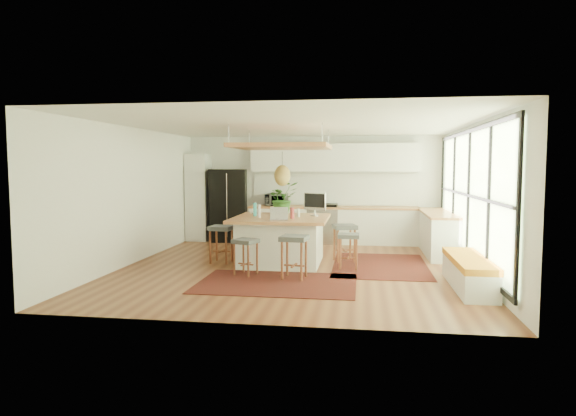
% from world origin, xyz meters
% --- Properties ---
extents(floor, '(7.00, 7.00, 0.00)m').
position_xyz_m(floor, '(0.00, 0.00, 0.00)').
color(floor, '#5C2D1A').
rests_on(floor, ground).
extents(ceiling, '(7.00, 7.00, 0.00)m').
position_xyz_m(ceiling, '(0.00, 0.00, 2.70)').
color(ceiling, white).
rests_on(ceiling, ground).
extents(wall_back, '(6.50, 0.00, 6.50)m').
position_xyz_m(wall_back, '(0.00, 3.50, 1.35)').
color(wall_back, white).
rests_on(wall_back, ground).
extents(wall_front, '(6.50, 0.00, 6.50)m').
position_xyz_m(wall_front, '(0.00, -3.50, 1.35)').
color(wall_front, white).
rests_on(wall_front, ground).
extents(wall_left, '(0.00, 7.00, 7.00)m').
position_xyz_m(wall_left, '(-3.25, 0.00, 1.35)').
color(wall_left, white).
rests_on(wall_left, ground).
extents(wall_right, '(0.00, 7.00, 7.00)m').
position_xyz_m(wall_right, '(3.25, 0.00, 1.35)').
color(wall_right, white).
rests_on(wall_right, ground).
extents(window_wall, '(0.10, 6.20, 2.60)m').
position_xyz_m(window_wall, '(3.22, 0.00, 1.40)').
color(window_wall, black).
rests_on(window_wall, wall_right).
extents(pantry, '(0.55, 0.60, 2.25)m').
position_xyz_m(pantry, '(-2.95, 3.18, 1.12)').
color(pantry, silver).
rests_on(pantry, floor).
extents(back_counter_base, '(4.20, 0.60, 0.88)m').
position_xyz_m(back_counter_base, '(0.55, 3.18, 0.44)').
color(back_counter_base, silver).
rests_on(back_counter_base, floor).
extents(back_counter_top, '(4.24, 0.64, 0.05)m').
position_xyz_m(back_counter_top, '(0.55, 3.18, 0.90)').
color(back_counter_top, '#A4623A').
rests_on(back_counter_top, back_counter_base).
extents(backsplash, '(4.20, 0.02, 0.80)m').
position_xyz_m(backsplash, '(0.55, 3.48, 1.35)').
color(backsplash, white).
rests_on(backsplash, wall_back).
extents(upper_cabinets, '(4.20, 0.34, 0.70)m').
position_xyz_m(upper_cabinets, '(0.55, 3.32, 2.15)').
color(upper_cabinets, silver).
rests_on(upper_cabinets, wall_back).
extents(range, '(0.76, 0.62, 1.00)m').
position_xyz_m(range, '(0.30, 3.18, 0.50)').
color(range, '#A5A5AA').
rests_on(range, floor).
extents(right_counter_base, '(0.60, 2.50, 0.88)m').
position_xyz_m(right_counter_base, '(2.93, 2.00, 0.44)').
color(right_counter_base, silver).
rests_on(right_counter_base, floor).
extents(right_counter_top, '(0.64, 2.54, 0.05)m').
position_xyz_m(right_counter_top, '(2.93, 2.00, 0.90)').
color(right_counter_top, '#A4623A').
rests_on(right_counter_top, right_counter_base).
extents(window_bench, '(0.52, 2.00, 0.50)m').
position_xyz_m(window_bench, '(2.95, -1.20, 0.25)').
color(window_bench, silver).
rests_on(window_bench, floor).
extents(ceiling_panel, '(1.86, 1.86, 0.80)m').
position_xyz_m(ceiling_panel, '(-0.30, 0.40, 2.05)').
color(ceiling_panel, '#A4623A').
rests_on(ceiling_panel, ceiling).
extents(rug_near, '(2.60, 1.80, 0.01)m').
position_xyz_m(rug_near, '(-0.12, -1.34, 0.01)').
color(rug_near, black).
rests_on(rug_near, floor).
extents(rug_right, '(1.80, 2.60, 0.01)m').
position_xyz_m(rug_right, '(1.62, 0.43, 0.01)').
color(rug_right, black).
rests_on(rug_right, floor).
extents(fridge, '(1.02, 0.85, 1.85)m').
position_xyz_m(fridge, '(-2.15, 3.17, 0.93)').
color(fridge, black).
rests_on(fridge, floor).
extents(island, '(1.85, 1.85, 0.93)m').
position_xyz_m(island, '(-0.32, 0.39, 0.47)').
color(island, '#A4623A').
rests_on(island, floor).
extents(stool_near_left, '(0.49, 0.49, 0.65)m').
position_xyz_m(stool_near_left, '(-0.77, -0.79, 0.35)').
color(stool_near_left, '#3F4246').
rests_on(stool_near_left, floor).
extents(stool_near_right, '(0.49, 0.49, 0.75)m').
position_xyz_m(stool_near_right, '(0.12, -0.95, 0.35)').
color(stool_near_right, '#3F4246').
rests_on(stool_near_right, floor).
extents(stool_right_front, '(0.40, 0.40, 0.67)m').
position_xyz_m(stool_right_front, '(1.02, 0.03, 0.35)').
color(stool_right_front, '#3F4246').
rests_on(stool_right_front, floor).
extents(stool_right_back, '(0.55, 0.55, 0.75)m').
position_xyz_m(stool_right_back, '(0.92, 0.76, 0.35)').
color(stool_right_back, '#3F4246').
rests_on(stool_right_back, floor).
extents(stool_left_side, '(0.48, 0.48, 0.74)m').
position_xyz_m(stool_left_side, '(-1.52, 0.28, 0.35)').
color(stool_left_side, '#3F4246').
rests_on(stool_left_side, floor).
extents(laptop, '(0.38, 0.40, 0.25)m').
position_xyz_m(laptop, '(-0.27, -0.18, 1.05)').
color(laptop, '#A5A5AA').
rests_on(laptop, island).
extents(monitor, '(0.54, 0.39, 0.48)m').
position_xyz_m(monitor, '(0.32, 0.71, 1.19)').
color(monitor, '#A5A5AA').
rests_on(monitor, island).
extents(microwave, '(0.55, 0.30, 0.37)m').
position_xyz_m(microwave, '(-0.89, 3.20, 1.11)').
color(microwave, '#A5A5AA').
rests_on(microwave, back_counter_top).
extents(island_plant, '(0.89, 0.91, 0.53)m').
position_xyz_m(island_plant, '(-0.38, 0.93, 1.20)').
color(island_plant, '#1E4C19').
rests_on(island_plant, island).
extents(island_bowl, '(0.21, 0.21, 0.05)m').
position_xyz_m(island_bowl, '(-0.94, 0.81, 0.95)').
color(island_bowl, silver).
rests_on(island_bowl, island).
extents(island_bottle_0, '(0.07, 0.07, 0.19)m').
position_xyz_m(island_bottle_0, '(-0.87, 0.49, 1.03)').
color(island_bottle_0, '#30B2C2').
rests_on(island_bottle_0, island).
extents(island_bottle_1, '(0.07, 0.07, 0.19)m').
position_xyz_m(island_bottle_1, '(-0.72, 0.24, 1.03)').
color(island_bottle_1, silver).
rests_on(island_bottle_1, island).
extents(island_bottle_2, '(0.07, 0.07, 0.19)m').
position_xyz_m(island_bottle_2, '(-0.07, 0.09, 1.03)').
color(island_bottle_2, '#A9383B').
rests_on(island_bottle_2, island).
extents(island_bottle_3, '(0.07, 0.07, 0.19)m').
position_xyz_m(island_bottle_3, '(0.03, 0.44, 1.03)').
color(island_bottle_3, silver).
rests_on(island_bottle_3, island).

